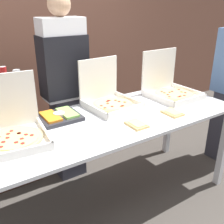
% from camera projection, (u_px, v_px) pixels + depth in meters
% --- Properties ---
extents(ground_plane, '(16.00, 16.00, 0.00)m').
position_uv_depth(ground_plane, '(112.00, 201.00, 2.48)').
color(ground_plane, '#423D38').
extents(brick_wall_behind, '(10.00, 0.06, 2.80)m').
position_uv_depth(brick_wall_behind, '(37.00, 32.00, 3.25)').
color(brick_wall_behind, brown).
rests_on(brick_wall_behind, ground_plane).
extents(buffet_table, '(2.22, 0.85, 0.86)m').
position_uv_depth(buffet_table, '(112.00, 129.00, 2.19)').
color(buffet_table, silver).
rests_on(buffet_table, ground_plane).
extents(pizza_box_near_right, '(0.44, 0.45, 0.41)m').
position_uv_depth(pizza_box_near_right, '(109.00, 98.00, 2.36)').
color(pizza_box_near_right, silver).
rests_on(pizza_box_near_right, buffet_table).
extents(pizza_box_near_left, '(0.48, 0.49, 0.43)m').
position_uv_depth(pizza_box_near_left, '(12.00, 130.00, 1.78)').
color(pizza_box_near_left, silver).
rests_on(pizza_box_near_left, buffet_table).
extents(pizza_box_far_left, '(0.45, 0.46, 0.44)m').
position_uv_depth(pizza_box_far_left, '(170.00, 88.00, 2.62)').
color(pizza_box_far_left, silver).
rests_on(pizza_box_far_left, buffet_table).
extents(paper_plate_front_left, '(0.22, 0.22, 0.03)m').
position_uv_depth(paper_plate_front_left, '(173.00, 113.00, 2.20)').
color(paper_plate_front_left, white).
rests_on(paper_plate_front_left, buffet_table).
extents(paper_plate_front_right, '(0.21, 0.21, 0.03)m').
position_uv_depth(paper_plate_front_right, '(137.00, 125.00, 1.99)').
color(paper_plate_front_right, white).
rests_on(paper_plate_front_right, buffet_table).
extents(veggie_tray, '(0.32, 0.30, 0.05)m').
position_uv_depth(veggie_tray, '(59.00, 116.00, 2.12)').
color(veggie_tray, '#28282D').
rests_on(veggie_tray, buffet_table).
extents(soda_can_silver, '(0.07, 0.07, 0.12)m').
position_uv_depth(soda_can_silver, '(17.00, 76.00, 2.40)').
color(soda_can_silver, silver).
rests_on(soda_can_silver, sideboard_podium).
extents(soda_can_colored, '(0.07, 0.07, 0.12)m').
position_uv_depth(soda_can_colored, '(3.00, 73.00, 2.52)').
color(soda_can_colored, red).
rests_on(soda_can_colored, sideboard_podium).
extents(person_server_vest, '(0.42, 0.24, 1.82)m').
position_uv_depth(person_server_vest, '(65.00, 82.00, 2.50)').
color(person_server_vest, '#2D2D38').
rests_on(person_server_vest, ground_plane).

